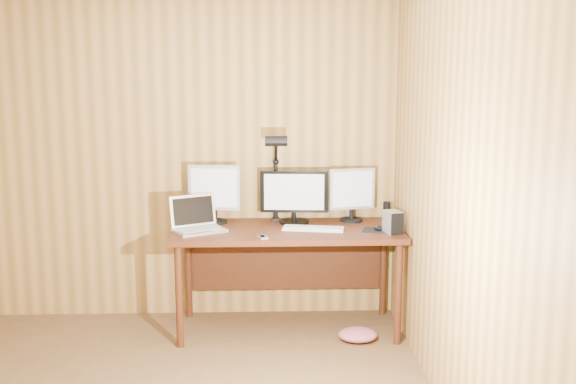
{
  "coord_description": "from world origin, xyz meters",
  "views": [
    {
      "loc": [
        0.76,
        -3.0,
        1.83
      ],
      "look_at": [
        0.93,
        1.58,
        1.02
      ],
      "focal_mm": 42.0,
      "sensor_mm": 36.0,
      "label": 1
    }
  ],
  "objects": [
    {
      "name": "desk_lamp",
      "position": [
        0.85,
        1.8,
        1.18
      ],
      "size": [
        0.16,
        0.23,
        0.69
      ],
      "rotation": [
        0.0,
        0.0,
        0.1
      ],
      "color": "black",
      "rests_on": "desk"
    },
    {
      "name": "room_shell",
      "position": [
        0.0,
        0.0,
        1.25
      ],
      "size": [
        4.0,
        4.0,
        4.0
      ],
      "color": "brown",
      "rests_on": "ground"
    },
    {
      "name": "hard_drive",
      "position": [
        1.64,
        1.46,
        0.83
      ],
      "size": [
        0.13,
        0.16,
        0.15
      ],
      "rotation": [
        0.0,
        0.0,
        0.27
      ],
      "color": "silver",
      "rests_on": "desk"
    },
    {
      "name": "monitor_center",
      "position": [
        0.98,
        1.79,
        0.95
      ],
      "size": [
        0.49,
        0.21,
        0.39
      ],
      "rotation": [
        0.0,
        0.0,
        -0.07
      ],
      "color": "black",
      "rests_on": "desk"
    },
    {
      "name": "desk",
      "position": [
        0.93,
        1.7,
        0.63
      ],
      "size": [
        1.6,
        0.7,
        0.75
      ],
      "color": "#441E0E",
      "rests_on": "floor"
    },
    {
      "name": "monitor_right",
      "position": [
        1.41,
        1.84,
        0.96
      ],
      "size": [
        0.34,
        0.16,
        0.39
      ],
      "rotation": [
        0.0,
        0.0,
        0.22
      ],
      "color": "black",
      "rests_on": "desk"
    },
    {
      "name": "speaker",
      "position": [
        1.68,
        1.91,
        0.81
      ],
      "size": [
        0.05,
        0.05,
        0.13
      ],
      "primitive_type": "cylinder",
      "color": "black",
      "rests_on": "desk"
    },
    {
      "name": "mouse",
      "position": [
        1.56,
        1.54,
        0.77
      ],
      "size": [
        0.1,
        0.12,
        0.03
      ],
      "primitive_type": "ellipsoid",
      "rotation": [
        0.0,
        0.0,
        -0.43
      ],
      "color": "black",
      "rests_on": "mousepad"
    },
    {
      "name": "mousepad",
      "position": [
        1.56,
        1.54,
        0.75
      ],
      "size": [
        0.24,
        0.22,
        0.0
      ],
      "primitive_type": "cube",
      "rotation": [
        0.0,
        0.0,
        -0.27
      ],
      "color": "black",
      "rests_on": "desk"
    },
    {
      "name": "laptop",
      "position": [
        0.29,
        1.6,
        0.81
      ],
      "size": [
        0.41,
        0.38,
        0.24
      ],
      "rotation": [
        0.0,
        0.0,
        0.48
      ],
      "color": "silver",
      "rests_on": "desk"
    },
    {
      "name": "keyboard",
      "position": [
        1.11,
        1.58,
        0.76
      ],
      "size": [
        0.44,
        0.2,
        0.02
      ],
      "rotation": [
        0.0,
        0.0,
        -0.18
      ],
      "color": "white",
      "rests_on": "desk"
    },
    {
      "name": "phone",
      "position": [
        0.75,
        1.36,
        0.76
      ],
      "size": [
        0.07,
        0.11,
        0.01
      ],
      "rotation": [
        0.0,
        0.0,
        0.29
      ],
      "color": "silver",
      "rests_on": "desk"
    },
    {
      "name": "fabric_pile",
      "position": [
        1.41,
        1.4,
        0.04
      ],
      "size": [
        0.29,
        0.24,
        0.09
      ],
      "primitive_type": null,
      "rotation": [
        0.0,
        0.0,
        -0.08
      ],
      "color": "#BB5A6C",
      "rests_on": "floor"
    },
    {
      "name": "monitor_left",
      "position": [
        0.4,
        1.82,
        0.98
      ],
      "size": [
        0.38,
        0.18,
        0.43
      ],
      "rotation": [
        0.0,
        0.0,
        -0.12
      ],
      "color": "black",
      "rests_on": "desk"
    }
  ]
}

